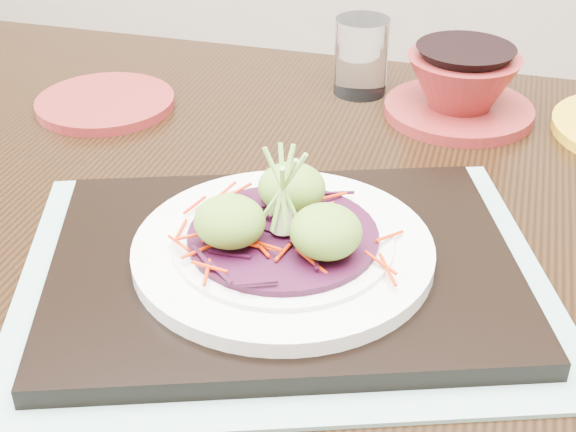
% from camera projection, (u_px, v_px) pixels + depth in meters
% --- Properties ---
extents(dining_table, '(1.30, 0.93, 0.77)m').
position_uv_depth(dining_table, '(313.00, 319.00, 0.75)').
color(dining_table, black).
rests_on(dining_table, ground).
extents(placemat, '(0.48, 0.42, 0.00)m').
position_uv_depth(placemat, '(283.00, 275.00, 0.64)').
color(placemat, gray).
rests_on(placemat, dining_table).
extents(serving_tray, '(0.42, 0.35, 0.02)m').
position_uv_depth(serving_tray, '(283.00, 265.00, 0.63)').
color(serving_tray, black).
rests_on(serving_tray, placemat).
extents(white_plate, '(0.23, 0.23, 0.02)m').
position_uv_depth(white_plate, '(283.00, 248.00, 0.62)').
color(white_plate, silver).
rests_on(white_plate, serving_tray).
extents(cabbage_bed, '(0.15, 0.15, 0.01)m').
position_uv_depth(cabbage_bed, '(283.00, 236.00, 0.62)').
color(cabbage_bed, '#360A1F').
rests_on(cabbage_bed, white_plate).
extents(carrot_julienne, '(0.18, 0.18, 0.01)m').
position_uv_depth(carrot_julienne, '(283.00, 228.00, 0.61)').
color(carrot_julienne, red).
rests_on(carrot_julienne, cabbage_bed).
extents(guacamole_scoops, '(0.13, 0.11, 0.04)m').
position_uv_depth(guacamole_scoops, '(283.00, 213.00, 0.60)').
color(guacamole_scoops, '#598227').
rests_on(guacamole_scoops, cabbage_bed).
extents(scallion_garnish, '(0.05, 0.05, 0.08)m').
position_uv_depth(scallion_garnish, '(283.00, 192.00, 0.59)').
color(scallion_garnish, '#7EB849').
rests_on(scallion_garnish, cabbage_bed).
extents(terracotta_side_plate, '(0.17, 0.17, 0.01)m').
position_uv_depth(terracotta_side_plate, '(105.00, 103.00, 0.91)').
color(terracotta_side_plate, maroon).
rests_on(terracotta_side_plate, dining_table).
extents(water_glass, '(0.08, 0.08, 0.09)m').
position_uv_depth(water_glass, '(361.00, 56.00, 0.92)').
color(water_glass, white).
rests_on(water_glass, dining_table).
extents(terracotta_bowl_set, '(0.16, 0.16, 0.07)m').
position_uv_depth(terracotta_bowl_set, '(461.00, 90.00, 0.88)').
color(terracotta_bowl_set, maroon).
rests_on(terracotta_bowl_set, dining_table).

